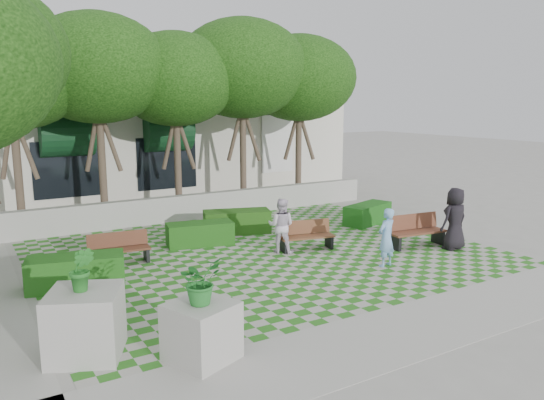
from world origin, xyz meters
TOP-DOWN VIEW (x-y plane):
  - ground at (0.00, 0.00)m, footprint 90.00×90.00m
  - lawn at (0.00, 1.00)m, footprint 12.00×12.00m
  - sidewalk_south at (0.00, -4.70)m, footprint 16.00×2.00m
  - retaining_wall at (0.00, 6.20)m, footprint 15.00×0.36m
  - bench_east at (4.17, -0.59)m, footprint 1.83×0.80m
  - bench_mid at (1.20, 0.77)m, footprint 1.65×0.85m
  - bench_west at (-3.76, 2.18)m, footprint 1.60×0.67m
  - hedge_east at (4.92, 2.38)m, footprint 2.11×1.34m
  - hedge_midright at (0.40, 3.52)m, footprint 2.26×1.45m
  - hedge_midleft at (-1.21, 2.80)m, footprint 2.04×1.14m
  - hedge_west at (-5.09, 0.89)m, footprint 2.26×1.34m
  - planter_front at (-4.02, -3.78)m, footprint 1.26×1.26m
  - planter_back at (-5.62, -2.65)m, footprint 1.51×1.51m
  - person_blue at (2.07, -1.58)m, footprint 0.62×0.47m
  - person_dark at (4.85, -1.40)m, footprint 0.89×0.58m
  - person_white at (0.43, 0.89)m, footprint 0.95×0.94m
  - tree_row at (-1.86, 5.95)m, footprint 17.70×13.40m
  - building at (0.93, 14.08)m, footprint 18.00×8.92m

SIDE VIEW (x-z plane):
  - ground at x=0.00m, z-range 0.00..0.00m
  - sidewalk_south at x=0.00m, z-range 0.00..0.01m
  - lawn at x=0.00m, z-range 0.01..0.01m
  - hedge_midleft at x=-1.21m, z-range 0.00..0.68m
  - hedge_east at x=4.92m, z-range 0.00..0.69m
  - hedge_midright at x=0.40m, z-range 0.00..0.74m
  - hedge_west at x=-5.09m, z-range 0.00..0.74m
  - bench_west at x=-3.76m, z-range -0.01..0.80m
  - bench_mid at x=1.20m, z-range -0.02..0.81m
  - bench_east at x=4.17m, z-range -0.02..0.91m
  - retaining_wall at x=0.00m, z-range 0.00..0.90m
  - planter_back at x=-5.62m, z-range -0.31..1.57m
  - planter_front at x=-4.02m, z-range -0.16..1.58m
  - person_blue at x=2.07m, z-range 0.00..1.53m
  - person_white at x=0.43m, z-range 0.00..1.55m
  - person_dark at x=4.85m, z-range 0.00..1.79m
  - building at x=0.93m, z-range -0.06..5.09m
  - tree_row at x=-1.86m, z-range 1.47..8.88m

